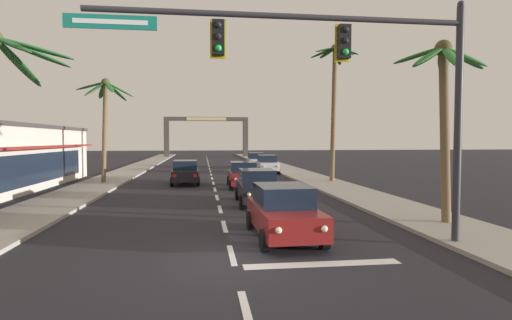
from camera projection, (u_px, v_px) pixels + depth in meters
ground_plane at (233, 260)px, 10.60m from camera, size 220.00×220.00×0.00m
sidewalk_right at (315, 180)px, 31.42m from camera, size 3.20×110.00×0.14m
sidewalk_left at (104, 182)px, 29.39m from camera, size 3.20×110.00×0.14m
lane_markings at (219, 182)px, 30.36m from camera, size 4.28×87.18×0.01m
traffic_signal_mast at (347, 67)px, 11.42m from camera, size 11.00×0.41×7.11m
sedan_lead_at_stop_bar at (283, 212)px, 12.95m from camera, size 2.02×4.48×1.68m
sedan_third_in_queue at (257, 187)px, 19.88m from camera, size 1.99×4.47×1.68m
sedan_fifth_in_queue at (243, 174)px, 26.79m from camera, size 2.00×4.47×1.68m
sedan_oncoming_far at (185, 172)px, 28.79m from camera, size 2.04×4.49×1.68m
sedan_parked_nearest_kerb at (256, 160)px, 45.26m from camera, size 2.01×4.48×1.68m
sedan_parked_mid_kerb at (267, 164)px, 38.60m from camera, size 2.02×4.48×1.68m
palm_left_second at (105, 107)px, 28.49m from camera, size 4.05×3.73×7.38m
palm_right_nearest at (443, 90)px, 14.65m from camera, size 3.20×3.26×6.67m
palm_right_second at (334, 86)px, 29.46m from camera, size 3.61×3.63×9.96m
town_gateway_arch at (206, 131)px, 73.80m from camera, size 15.01×0.90×7.20m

